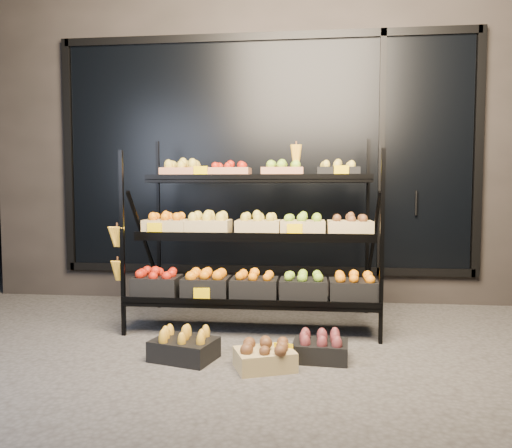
# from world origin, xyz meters

# --- Properties ---
(ground) EXTENTS (24.00, 24.00, 0.00)m
(ground) POSITION_xyz_m (0.00, 0.00, 0.00)
(ground) COLOR #514F4C
(ground) RESTS_ON ground
(building) EXTENTS (6.00, 2.08, 3.50)m
(building) POSITION_xyz_m (0.00, 2.59, 1.75)
(building) COLOR #2D2826
(building) RESTS_ON ground
(display_rack) EXTENTS (2.18, 1.02, 1.71)m
(display_rack) POSITION_xyz_m (-0.00, 0.60, 0.79)
(display_rack) COLOR black
(display_rack) RESTS_ON ground
(tag_floor_b) EXTENTS (0.13, 0.01, 0.12)m
(tag_floor_b) POSITION_xyz_m (0.31, -0.40, 0.06)
(tag_floor_b) COLOR #FFCF00
(tag_floor_b) RESTS_ON ground
(floor_crate_midleft) EXTENTS (0.49, 0.42, 0.21)m
(floor_crate_midleft) POSITION_xyz_m (-0.39, -0.33, 0.10)
(floor_crate_midleft) COLOR black
(floor_crate_midleft) RESTS_ON ground
(floor_crate_midright) EXTENTS (0.45, 0.39, 0.19)m
(floor_crate_midright) POSITION_xyz_m (0.19, -0.45, 0.09)
(floor_crate_midright) COLOR tan
(floor_crate_midright) RESTS_ON ground
(floor_crate_right) EXTENTS (0.40, 0.31, 0.19)m
(floor_crate_right) POSITION_xyz_m (0.56, -0.24, 0.09)
(floor_crate_right) COLOR black
(floor_crate_right) RESTS_ON ground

